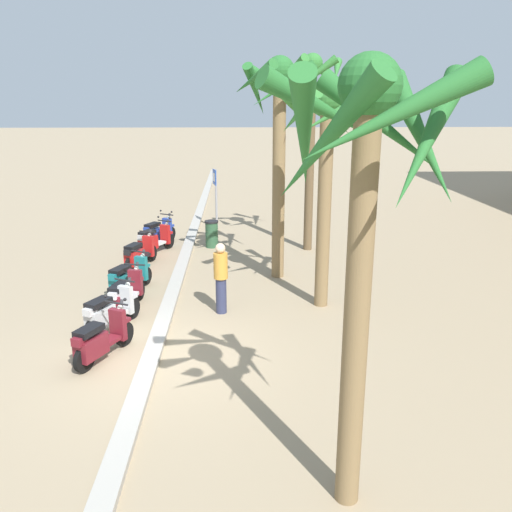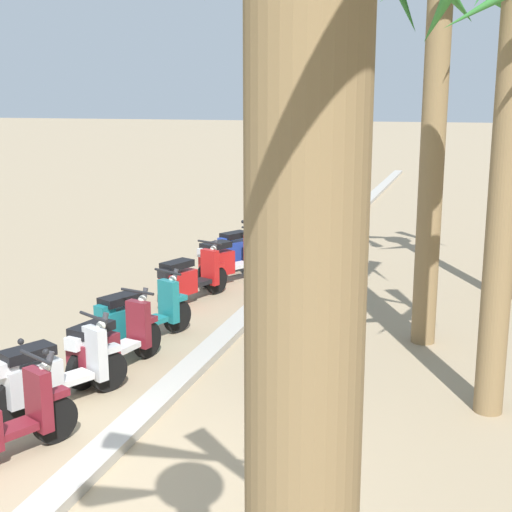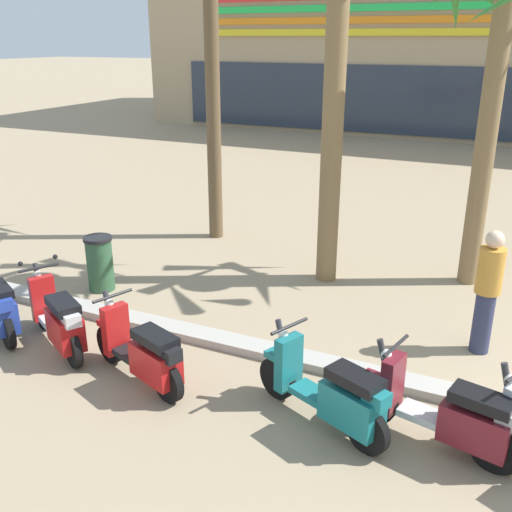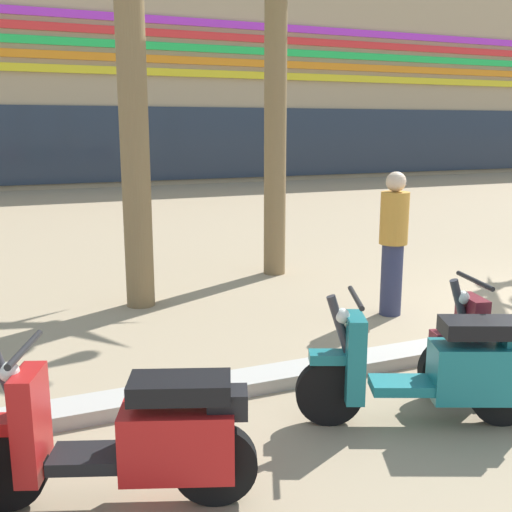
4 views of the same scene
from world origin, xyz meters
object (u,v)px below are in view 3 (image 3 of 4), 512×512
object	(u,v)px
scooter_red_mid_centre	(143,353)
pedestrian_strolling_near_curb	(487,289)
palm_tree_far_corner	(502,36)
scooter_maroon_last_in_row	(447,414)
scooter_red_mid_front	(58,320)
scooter_teal_tail_end	(331,393)
litter_bin	(100,263)
palm_tree_near_sign	(339,2)

from	to	relation	value
scooter_red_mid_centre	pedestrian_strolling_near_curb	distance (m)	4.58
pedestrian_strolling_near_curb	palm_tree_far_corner	bearing A→B (deg)	99.36
scooter_maroon_last_in_row	palm_tree_far_corner	distance (m)	6.06
scooter_red_mid_front	palm_tree_far_corner	bearing A→B (deg)	45.37
scooter_teal_tail_end	litter_bin	size ratio (longest dim) A/B	1.84
pedestrian_strolling_near_curb	scooter_teal_tail_end	bearing A→B (deg)	-118.12
pedestrian_strolling_near_curb	litter_bin	distance (m)	6.13
scooter_red_mid_front	palm_tree_far_corner	xyz separation A→B (m)	(4.84, 4.91, 3.63)
scooter_red_mid_centre	scooter_teal_tail_end	size ratio (longest dim) A/B	0.98
palm_tree_near_sign	scooter_red_mid_centre	bearing A→B (deg)	-102.92
palm_tree_near_sign	litter_bin	xyz separation A→B (m)	(-3.35, -2.09, -4.09)
scooter_teal_tail_end	scooter_red_mid_front	bearing A→B (deg)	178.63
scooter_red_mid_centre	palm_tree_near_sign	world-z (taller)	palm_tree_near_sign
scooter_teal_tail_end	palm_tree_far_corner	xyz separation A→B (m)	(0.93, 5.00, 3.64)
scooter_red_mid_centre	litter_bin	distance (m)	3.20
scooter_red_mid_front	palm_tree_far_corner	size ratio (longest dim) A/B	0.31
scooter_maroon_last_in_row	scooter_red_mid_front	bearing A→B (deg)	-179.13
scooter_maroon_last_in_row	palm_tree_near_sign	xyz separation A→B (m)	(-2.60, 3.92, 4.13)
palm_tree_near_sign	scooter_maroon_last_in_row	bearing A→B (deg)	-56.46
scooter_red_mid_front	litter_bin	size ratio (longest dim) A/B	1.75
scooter_red_mid_front	litter_bin	bearing A→B (deg)	113.71
scooter_red_mid_centre	palm_tree_near_sign	xyz separation A→B (m)	(0.97, 4.22, 4.12)
palm_tree_near_sign	litter_bin	world-z (taller)	palm_tree_near_sign
scooter_maroon_last_in_row	palm_tree_near_sign	bearing A→B (deg)	123.54
scooter_red_mid_front	pedestrian_strolling_near_curb	distance (m)	5.80
scooter_maroon_last_in_row	pedestrian_strolling_near_curb	world-z (taller)	pedestrian_strolling_near_curb
scooter_red_mid_front	litter_bin	xyz separation A→B (m)	(-0.84, 1.92, 0.02)
litter_bin	palm_tree_far_corner	bearing A→B (deg)	27.75
scooter_red_mid_centre	pedestrian_strolling_near_curb	world-z (taller)	pedestrian_strolling_near_curb
palm_tree_far_corner	litter_bin	size ratio (longest dim) A/B	5.70
scooter_maroon_last_in_row	palm_tree_near_sign	world-z (taller)	palm_tree_near_sign
palm_tree_near_sign	litter_bin	distance (m)	5.68
palm_tree_far_corner	litter_bin	bearing A→B (deg)	-152.25
palm_tree_far_corner	litter_bin	distance (m)	7.37
scooter_red_mid_centre	palm_tree_far_corner	world-z (taller)	palm_tree_far_corner
scooter_red_mid_front	palm_tree_near_sign	bearing A→B (deg)	57.91
scooter_red_mid_centre	scooter_maroon_last_in_row	world-z (taller)	same
scooter_red_mid_front	pedestrian_strolling_near_curb	xyz separation A→B (m)	(5.25, 2.42, 0.46)
scooter_red_mid_front	litter_bin	distance (m)	2.09
palm_tree_near_sign	pedestrian_strolling_near_curb	xyz separation A→B (m)	(2.74, -1.59, -3.64)
palm_tree_far_corner	palm_tree_near_sign	bearing A→B (deg)	-158.82
scooter_maroon_last_in_row	litter_bin	size ratio (longest dim) A/B	1.91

